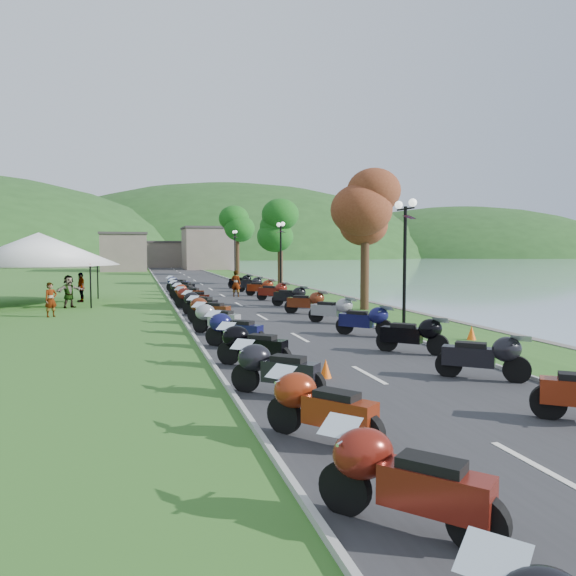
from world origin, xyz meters
TOP-DOWN VIEW (x-y plane):
  - road at (0.00, 40.00)m, footprint 7.00×120.00m
  - hills_backdrop at (0.00, 200.00)m, footprint 360.00×120.00m
  - far_building at (-2.00, 85.00)m, footprint 18.00×16.00m
  - moto_row_left at (-2.58, 19.00)m, footprint 2.60×40.63m
  - moto_row_right at (2.37, 19.23)m, footprint 2.60×43.85m
  - vendor_tent_main at (-10.64, 31.13)m, footprint 5.75×5.75m
  - tree_lakeside at (5.71, 23.74)m, footprint 2.80×2.80m
  - pedestrian_a at (-9.22, 24.72)m, footprint 0.71×0.68m
  - traffic_cone_near at (-1.12, 9.98)m, footprint 0.30×0.30m

SIDE VIEW (x-z plane):
  - hills_backdrop at x=0.00m, z-range -38.00..38.00m
  - pedestrian_a at x=-9.22m, z-range -0.79..0.79m
  - road at x=0.00m, z-range 0.00..0.02m
  - traffic_cone_near at x=-1.12m, z-range 0.00..0.47m
  - moto_row_left at x=-2.58m, z-range 0.00..1.10m
  - moto_row_right at x=2.37m, z-range 0.00..1.10m
  - vendor_tent_main at x=-10.64m, z-range 0.00..4.00m
  - far_building at x=-2.00m, z-range 0.00..5.00m
  - tree_lakeside at x=5.71m, z-range 0.00..7.78m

